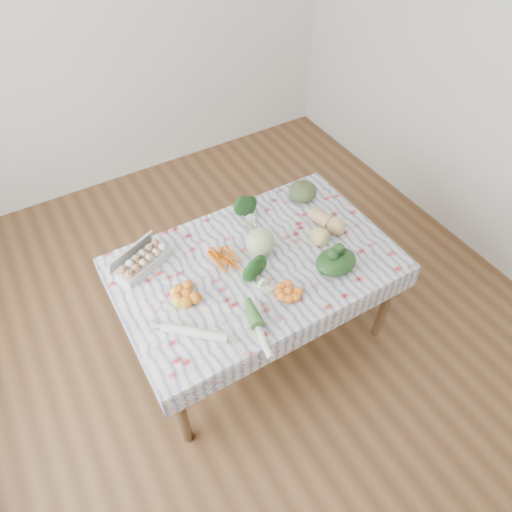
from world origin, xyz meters
TOP-DOWN VIEW (x-y plane):
  - ground at (0.00, 0.00)m, footprint 4.50×4.50m
  - wall_back at (0.00, 2.25)m, footprint 4.00×0.04m
  - dining_table at (0.00, 0.00)m, footprint 1.60×1.00m
  - tablecloth at (0.00, 0.00)m, footprint 1.66×1.06m
  - egg_carton at (-0.59, 0.30)m, footprint 0.37×0.26m
  - carrot_bunch at (-0.16, 0.09)m, footprint 0.25×0.23m
  - kale_bunch at (0.16, 0.36)m, footprint 0.20×0.19m
  - kabocha_squash at (0.58, 0.35)m, footprint 0.25×0.25m
  - cabbage at (0.07, 0.06)m, footprint 0.22×0.22m
  - butternut_squash at (0.55, 0.03)m, footprint 0.18×0.27m
  - orange_cluster at (-0.47, -0.03)m, footprint 0.23×0.23m
  - broccoli at (-0.07, -0.13)m, footprint 0.18×0.18m
  - mandarin_cluster at (0.04, -0.30)m, footprint 0.22×0.22m
  - grapefruit at (0.42, -0.06)m, footprint 0.16×0.16m
  - spinach_bag at (0.38, -0.27)m, footprint 0.27×0.22m
  - daikon at (-0.54, -0.27)m, footprint 0.31×0.29m
  - leek at (-0.24, -0.43)m, footprint 0.11×0.36m

SIDE VIEW (x-z plane):
  - ground at x=0.00m, z-range 0.00..0.00m
  - dining_table at x=0.00m, z-range 0.30..1.05m
  - tablecloth at x=0.00m, z-range 0.75..0.76m
  - leek at x=-0.24m, z-range 0.76..0.80m
  - carrot_bunch at x=-0.16m, z-range 0.76..0.80m
  - daikon at x=-0.54m, z-range 0.76..0.82m
  - mandarin_cluster at x=0.04m, z-range 0.76..0.82m
  - orange_cluster at x=-0.47m, z-range 0.76..0.84m
  - egg_carton at x=-0.59m, z-range 0.76..0.85m
  - spinach_bag at x=0.38m, z-range 0.76..0.87m
  - broccoli at x=-0.07m, z-range 0.76..0.88m
  - butternut_squash at x=0.55m, z-range 0.76..0.88m
  - grapefruit at x=0.42m, z-range 0.76..0.88m
  - kabocha_squash at x=0.58m, z-range 0.76..0.89m
  - kale_bunch at x=0.16m, z-range 0.76..0.91m
  - cabbage at x=0.07m, z-range 0.76..0.94m
  - wall_back at x=0.00m, z-range 0.00..2.80m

